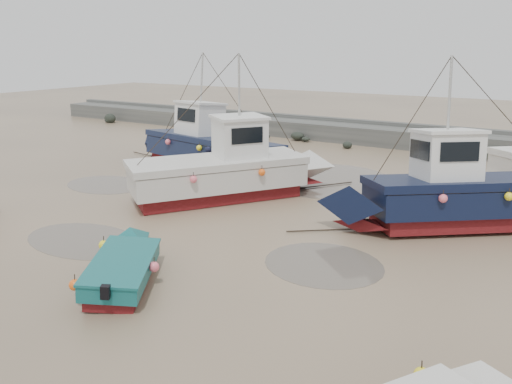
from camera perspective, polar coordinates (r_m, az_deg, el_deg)
ground at (r=17.14m, az=-11.02°, el=-6.35°), size 120.00×120.00×0.00m
seawall at (r=35.76m, az=13.28°, el=6.35°), size 60.00×4.92×1.50m
puddle_a at (r=18.53m, az=-19.08°, el=-5.21°), size 4.71×4.71×0.01m
puddle_b at (r=15.82m, az=7.73°, el=-8.14°), size 3.75×3.75×0.01m
puddle_c at (r=25.59m, az=-16.78°, el=0.83°), size 4.20×4.20×0.01m
puddle_d at (r=25.72m, az=8.01°, el=1.45°), size 6.66×6.66×0.01m
dinghy_2 at (r=14.91m, az=-14.86°, el=-7.82°), size 3.65×5.14×1.43m
cabin_boat_0 at (r=27.56m, az=-6.11°, el=5.27°), size 11.36×4.58×6.22m
cabin_boat_1 at (r=22.08m, az=-2.85°, el=2.64°), size 7.45×9.52×6.22m
cabin_boat_2 at (r=19.77m, az=21.88°, el=-0.15°), size 9.41×7.56×6.22m
person at (r=24.88m, az=-5.39°, el=1.02°), size 0.80×0.69×1.85m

